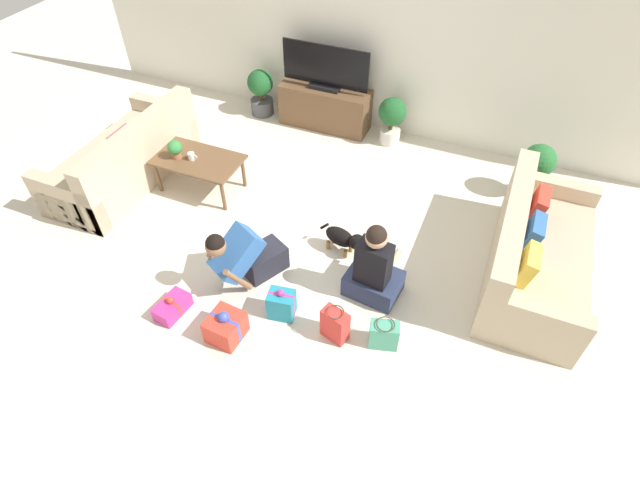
{
  "coord_description": "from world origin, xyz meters",
  "views": [
    {
      "loc": [
        1.75,
        -3.43,
        3.9
      ],
      "look_at": [
        0.41,
        -0.25,
        0.45
      ],
      "focal_mm": 28.0,
      "sensor_mm": 36.0,
      "label": 1
    }
  ],
  "objects_px": {
    "sofa_left": "(125,159)",
    "potted_plant_back_left": "(261,91)",
    "potted_plant_back_right": "(392,117)",
    "gift_box_a": "(226,327)",
    "person_sitting": "(374,270)",
    "gift_box_c": "(281,304)",
    "person_kneeling": "(245,256)",
    "gift_bag_a": "(384,335)",
    "tv": "(325,70)",
    "gift_box_b": "(172,307)",
    "potted_plant_corner_right": "(537,167)",
    "coffee_table": "(198,162)",
    "tabletop_plant": "(175,149)",
    "tv_console": "(325,107)",
    "gift_bag_b": "(335,325)",
    "mug": "(192,156)",
    "dog": "(345,239)",
    "sofa_right": "(534,255)"
  },
  "relations": [
    {
      "from": "dog",
      "to": "tabletop_plant",
      "type": "bearing_deg",
      "value": 96.61
    },
    {
      "from": "tv",
      "to": "gift_bag_b",
      "type": "relative_size",
      "value": 3.26
    },
    {
      "from": "tv_console",
      "to": "tv",
      "type": "height_order",
      "value": "tv"
    },
    {
      "from": "gift_box_c",
      "to": "gift_bag_b",
      "type": "height_order",
      "value": "gift_bag_b"
    },
    {
      "from": "person_kneeling",
      "to": "gift_bag_b",
      "type": "bearing_deg",
      "value": 11.12
    },
    {
      "from": "tv",
      "to": "tabletop_plant",
      "type": "relative_size",
      "value": 5.42
    },
    {
      "from": "potted_plant_back_right",
      "to": "person_kneeling",
      "type": "bearing_deg",
      "value": -101.37
    },
    {
      "from": "person_sitting",
      "to": "gift_bag_a",
      "type": "bearing_deg",
      "value": 124.5
    },
    {
      "from": "potted_plant_back_left",
      "to": "gift_box_b",
      "type": "height_order",
      "value": "potted_plant_back_left"
    },
    {
      "from": "tv",
      "to": "potted_plant_back_right",
      "type": "height_order",
      "value": "tv"
    },
    {
      "from": "sofa_left",
      "to": "gift_bag_b",
      "type": "xyz_separation_m",
      "value": [
        3.24,
        -1.2,
        -0.11
      ]
    },
    {
      "from": "sofa_left",
      "to": "potted_plant_back_left",
      "type": "distance_m",
      "value": 2.19
    },
    {
      "from": "gift_box_c",
      "to": "tabletop_plant",
      "type": "bearing_deg",
      "value": 147.03
    },
    {
      "from": "coffee_table",
      "to": "gift_bag_b",
      "type": "height_order",
      "value": "coffee_table"
    },
    {
      "from": "coffee_table",
      "to": "gift_box_c",
      "type": "bearing_deg",
      "value": -37.88
    },
    {
      "from": "tv_console",
      "to": "potted_plant_corner_right",
      "type": "distance_m",
      "value": 2.9
    },
    {
      "from": "coffee_table",
      "to": "potted_plant_back_left",
      "type": "height_order",
      "value": "potted_plant_back_left"
    },
    {
      "from": "gift_box_c",
      "to": "gift_bag_a",
      "type": "relative_size",
      "value": 1.12
    },
    {
      "from": "person_kneeling",
      "to": "gift_bag_a",
      "type": "distance_m",
      "value": 1.54
    },
    {
      "from": "potted_plant_back_left",
      "to": "person_kneeling",
      "type": "distance_m",
      "value": 3.24
    },
    {
      "from": "tv",
      "to": "gift_box_b",
      "type": "height_order",
      "value": "tv"
    },
    {
      "from": "potted_plant_back_right",
      "to": "gift_box_a",
      "type": "height_order",
      "value": "potted_plant_back_right"
    },
    {
      "from": "potted_plant_back_right",
      "to": "sofa_left",
      "type": "bearing_deg",
      "value": -143.57
    },
    {
      "from": "sofa_right",
      "to": "gift_bag_b",
      "type": "xyz_separation_m",
      "value": [
        -1.54,
        -1.47,
        -0.12
      ]
    },
    {
      "from": "mug",
      "to": "dog",
      "type": "bearing_deg",
      "value": -8.74
    },
    {
      "from": "gift_box_a",
      "to": "gift_box_b",
      "type": "relative_size",
      "value": 0.9
    },
    {
      "from": "potted_plant_back_left",
      "to": "person_sitting",
      "type": "distance_m",
      "value": 3.68
    },
    {
      "from": "potted_plant_corner_right",
      "to": "gift_bag_a",
      "type": "height_order",
      "value": "potted_plant_corner_right"
    },
    {
      "from": "person_sitting",
      "to": "mug",
      "type": "xyz_separation_m",
      "value": [
        -2.49,
        0.73,
        0.14
      ]
    },
    {
      "from": "tv",
      "to": "potted_plant_corner_right",
      "type": "distance_m",
      "value": 2.93
    },
    {
      "from": "person_sitting",
      "to": "tabletop_plant",
      "type": "distance_m",
      "value": 2.78
    },
    {
      "from": "tv",
      "to": "gift_bag_a",
      "type": "distance_m",
      "value": 3.79
    },
    {
      "from": "gift_bag_a",
      "to": "tv_console",
      "type": "bearing_deg",
      "value": 120.6
    },
    {
      "from": "gift_box_a",
      "to": "gift_box_b",
      "type": "distance_m",
      "value": 0.62
    },
    {
      "from": "coffee_table",
      "to": "gift_box_c",
      "type": "relative_size",
      "value": 2.89
    },
    {
      "from": "person_sitting",
      "to": "gift_box_c",
      "type": "bearing_deg",
      "value": 45.81
    },
    {
      "from": "person_kneeling",
      "to": "gift_box_c",
      "type": "relative_size",
      "value": 2.33
    },
    {
      "from": "dog",
      "to": "gift_box_a",
      "type": "bearing_deg",
      "value": 170.29
    },
    {
      "from": "potted_plant_back_left",
      "to": "gift_bag_a",
      "type": "distance_m",
      "value": 4.27
    },
    {
      "from": "coffee_table",
      "to": "tabletop_plant",
      "type": "height_order",
      "value": "tabletop_plant"
    },
    {
      "from": "coffee_table",
      "to": "mug",
      "type": "distance_m",
      "value": 0.11
    },
    {
      "from": "gift_box_a",
      "to": "tabletop_plant",
      "type": "height_order",
      "value": "tabletop_plant"
    },
    {
      "from": "mug",
      "to": "sofa_left",
      "type": "bearing_deg",
      "value": -170.66
    },
    {
      "from": "mug",
      "to": "potted_plant_corner_right",
      "type": "bearing_deg",
      "value": 21.29
    },
    {
      "from": "potted_plant_back_left",
      "to": "gift_bag_a",
      "type": "relative_size",
      "value": 2.13
    },
    {
      "from": "person_kneeling",
      "to": "gift_box_b",
      "type": "bearing_deg",
      "value": -98.29
    },
    {
      "from": "potted_plant_back_right",
      "to": "sofa_right",
      "type": "bearing_deg",
      "value": -41.25
    },
    {
      "from": "gift_box_a",
      "to": "tabletop_plant",
      "type": "relative_size",
      "value": 1.52
    },
    {
      "from": "tv_console",
      "to": "gift_bag_a",
      "type": "relative_size",
      "value": 3.99
    },
    {
      "from": "potted_plant_corner_right",
      "to": "gift_bag_b",
      "type": "distance_m",
      "value": 3.15
    }
  ]
}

